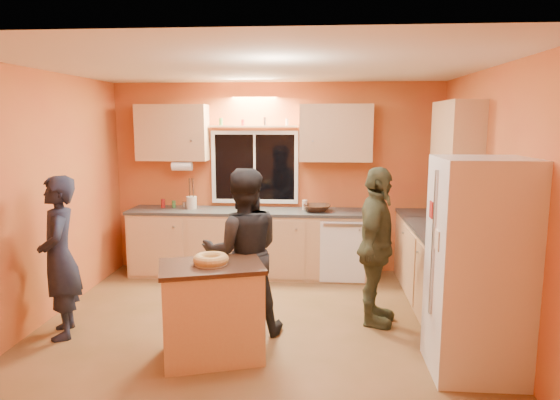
# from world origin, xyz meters

# --- Properties ---
(ground) EXTENTS (4.50, 4.50, 0.00)m
(ground) POSITION_xyz_m (0.00, 0.00, 0.00)
(ground) COLOR brown
(ground) RESTS_ON ground
(room_shell) EXTENTS (4.54, 4.04, 2.61)m
(room_shell) POSITION_xyz_m (0.12, 0.41, 1.62)
(room_shell) COLOR #C57232
(room_shell) RESTS_ON ground
(back_counter) EXTENTS (4.23, 0.62, 0.90)m
(back_counter) POSITION_xyz_m (0.01, 1.70, 0.45)
(back_counter) COLOR tan
(back_counter) RESTS_ON ground
(right_counter) EXTENTS (0.62, 1.84, 0.90)m
(right_counter) POSITION_xyz_m (1.95, 0.50, 0.45)
(right_counter) COLOR tan
(right_counter) RESTS_ON ground
(refrigerator) EXTENTS (0.72, 0.70, 1.80)m
(refrigerator) POSITION_xyz_m (1.89, -0.80, 0.90)
(refrigerator) COLOR silver
(refrigerator) RESTS_ON ground
(island) EXTENTS (1.02, 0.84, 0.86)m
(island) POSITION_xyz_m (-0.34, -0.72, 0.43)
(island) COLOR tan
(island) RESTS_ON ground
(bundt_pastry) EXTENTS (0.31, 0.31, 0.09)m
(bundt_pastry) POSITION_xyz_m (-0.34, -0.72, 0.90)
(bundt_pastry) COLOR tan
(bundt_pastry) RESTS_ON island
(person_left) EXTENTS (0.58, 0.68, 1.57)m
(person_left) POSITION_xyz_m (-1.90, -0.37, 0.79)
(person_left) COLOR black
(person_left) RESTS_ON ground
(person_center) EXTENTS (0.91, 0.78, 1.64)m
(person_center) POSITION_xyz_m (-0.15, -0.16, 0.82)
(person_center) COLOR black
(person_center) RESTS_ON ground
(person_right) EXTENTS (0.62, 1.03, 1.63)m
(person_right) POSITION_xyz_m (1.17, 0.16, 0.82)
(person_right) COLOR #383B25
(person_right) RESTS_ON ground
(mixing_bowl) EXTENTS (0.39, 0.39, 0.09)m
(mixing_bowl) POSITION_xyz_m (0.56, 1.66, 0.94)
(mixing_bowl) COLOR black
(mixing_bowl) RESTS_ON back_counter
(utensil_crock) EXTENTS (0.14, 0.14, 0.17)m
(utensil_crock) POSITION_xyz_m (-1.14, 1.72, 0.99)
(utensil_crock) COLOR beige
(utensil_crock) RESTS_ON back_counter
(potted_plant) EXTENTS (0.32, 0.29, 0.30)m
(potted_plant) POSITION_xyz_m (1.99, 0.58, 1.05)
(potted_plant) COLOR gray
(potted_plant) RESTS_ON right_counter
(red_box) EXTENTS (0.17, 0.14, 0.07)m
(red_box) POSITION_xyz_m (1.89, 0.33, 0.94)
(red_box) COLOR maroon
(red_box) RESTS_ON right_counter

